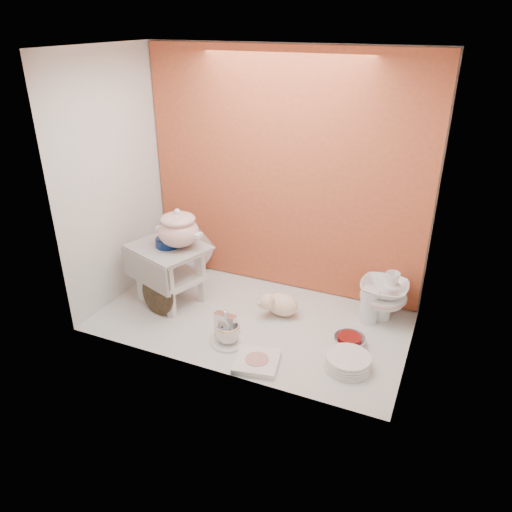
# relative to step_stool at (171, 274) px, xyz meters

# --- Properties ---
(ground) EXTENTS (1.80, 1.80, 0.00)m
(ground) POSITION_rel_step_stool_xyz_m (0.56, -0.01, -0.19)
(ground) COLOR silver
(ground) RESTS_ON ground
(niche_shell) EXTENTS (1.86, 1.03, 1.53)m
(niche_shell) POSITION_rel_step_stool_xyz_m (0.56, 0.17, 0.74)
(niche_shell) COLOR #CD5133
(niche_shell) RESTS_ON ground
(step_stool) EXTENTS (0.53, 0.50, 0.38)m
(step_stool) POSITION_rel_step_stool_xyz_m (0.00, 0.00, 0.00)
(step_stool) COLOR silver
(step_stool) RESTS_ON ground
(soup_tureen) EXTENTS (0.32, 0.32, 0.25)m
(soup_tureen) POSITION_rel_step_stool_xyz_m (0.07, 0.02, 0.31)
(soup_tureen) COLOR white
(soup_tureen) RESTS_ON step_stool
(cobalt_bowl) EXTENTS (0.19, 0.19, 0.05)m
(cobalt_bowl) POSITION_rel_step_stool_xyz_m (-0.00, -0.00, 0.22)
(cobalt_bowl) COLOR #0A1D4B
(cobalt_bowl) RESTS_ON step_stool
(floral_platter) EXTENTS (0.40, 0.20, 0.38)m
(floral_platter) POSITION_rel_step_stool_xyz_m (-0.13, 0.42, 0.00)
(floral_platter) COLOR silver
(floral_platter) RESTS_ON ground
(blue_white_vase) EXTENTS (0.31, 0.31, 0.25)m
(blue_white_vase) POSITION_rel_step_stool_xyz_m (-0.12, 0.25, -0.06)
(blue_white_vase) COLOR white
(blue_white_vase) RESTS_ON ground
(lacquer_tray) EXTENTS (0.26, 0.11, 0.26)m
(lacquer_tray) POSITION_rel_step_stool_xyz_m (0.01, -0.16, -0.06)
(lacquer_tray) COLOR black
(lacquer_tray) RESTS_ON ground
(mantel_clock) EXTENTS (0.13, 0.05, 0.18)m
(mantel_clock) POSITION_rel_step_stool_xyz_m (0.50, -0.25, -0.10)
(mantel_clock) COLOR silver
(mantel_clock) RESTS_ON ground
(plush_pig) EXTENTS (0.29, 0.24, 0.15)m
(plush_pig) POSITION_rel_step_stool_xyz_m (0.70, 0.11, -0.11)
(plush_pig) COLOR beige
(plush_pig) RESTS_ON ground
(teacup_saucer) EXTENTS (0.21, 0.21, 0.01)m
(teacup_saucer) POSITION_rel_step_stool_xyz_m (0.53, -0.27, -0.18)
(teacup_saucer) COLOR white
(teacup_saucer) RESTS_ON ground
(gold_rim_teacup) EXTENTS (0.17, 0.17, 0.11)m
(gold_rim_teacup) POSITION_rel_step_stool_xyz_m (0.53, -0.27, -0.12)
(gold_rim_teacup) COLOR white
(gold_rim_teacup) RESTS_ON teacup_saucer
(lattice_dish) EXTENTS (0.26, 0.26, 0.03)m
(lattice_dish) POSITION_rel_step_stool_xyz_m (0.75, -0.38, -0.17)
(lattice_dish) COLOR white
(lattice_dish) RESTS_ON ground
(dinner_plate_stack) EXTENTS (0.27, 0.27, 0.07)m
(dinner_plate_stack) POSITION_rel_step_stool_xyz_m (1.19, -0.22, -0.15)
(dinner_plate_stack) COLOR white
(dinner_plate_stack) RESTS_ON ground
(crystal_bowl) EXTENTS (0.21, 0.21, 0.05)m
(crystal_bowl) POSITION_rel_step_stool_xyz_m (1.15, -0.03, -0.16)
(crystal_bowl) COLOR silver
(crystal_bowl) RESTS_ON ground
(clear_glass_vase) EXTENTS (0.11, 0.11, 0.21)m
(clear_glass_vase) POSITION_rel_step_stool_xyz_m (1.19, 0.26, -0.08)
(clear_glass_vase) COLOR silver
(clear_glass_vase) RESTS_ON ground
(porcelain_tower) EXTENTS (0.31, 0.31, 0.32)m
(porcelain_tower) POSITION_rel_step_stool_xyz_m (1.25, 0.33, -0.03)
(porcelain_tower) COLOR white
(porcelain_tower) RESTS_ON ground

